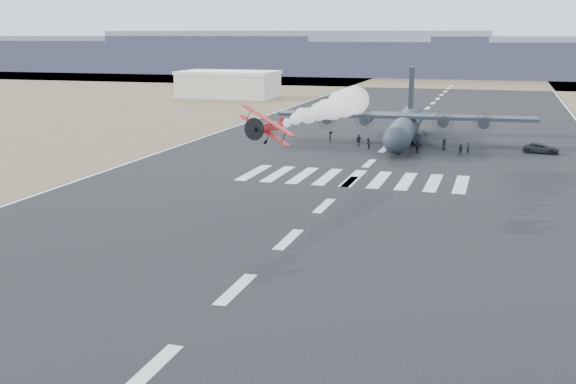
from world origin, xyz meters
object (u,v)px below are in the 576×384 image
at_px(crew_d, 359,140).
at_px(crew_b, 368,143).
at_px(aerobatic_biplane, 267,127).
at_px(crew_c, 331,137).
at_px(transport_aircraft, 405,124).
at_px(crew_h, 461,150).
at_px(crew_g, 468,148).
at_px(hangar_left, 228,84).
at_px(support_vehicle, 541,148).
at_px(crew_f, 418,147).
at_px(crew_e, 444,144).
at_px(crew_a, 398,141).

bearing_deg(crew_d, crew_b, 103.70).
height_order(aerobatic_biplane, crew_c, aerobatic_biplane).
bearing_deg(crew_d, transport_aircraft, -167.37).
relative_size(transport_aircraft, crew_h, 23.53).
xyz_separation_m(aerobatic_biplane, crew_g, (15.53, 40.87, -7.37)).
xyz_separation_m(hangar_left, crew_c, (43.37, -69.73, -2.48)).
xyz_separation_m(support_vehicle, crew_f, (-16.31, -5.00, 0.23)).
bearing_deg(crew_e, crew_h, -113.21).
distance_m(crew_c, crew_f, 14.69).
bearing_deg(support_vehicle, aerobatic_biplane, 161.68).
bearing_deg(crew_h, support_vehicle, 20.46).
relative_size(transport_aircraft, support_vehicle, 7.77).
xyz_separation_m(crew_b, crew_e, (10.53, 1.98, 0.02)).
relative_size(hangar_left, aerobatic_biplane, 4.90).
height_order(hangar_left, crew_d, hangar_left).
bearing_deg(crew_a, crew_c, 143.22).
relative_size(crew_a, crew_g, 1.17).
relative_size(hangar_left, crew_f, 13.52).
distance_m(crew_g, crew_h, 2.05).
bearing_deg(hangar_left, crew_h, -50.32).
xyz_separation_m(crew_f, crew_g, (6.70, 1.48, -0.11)).
bearing_deg(support_vehicle, hangar_left, 57.38).
distance_m(crew_b, crew_g, 13.99).
distance_m(crew_b, crew_e, 10.71).
bearing_deg(support_vehicle, crew_g, 121.33).
distance_m(hangar_left, support_vehicle, 101.59).
bearing_deg(support_vehicle, crew_d, 104.03).
height_order(support_vehicle, crew_d, crew_d).
distance_m(transport_aircraft, crew_b, 8.74).
distance_m(transport_aircraft, crew_a, 5.35).
xyz_separation_m(crew_b, crew_d, (-1.67, 1.70, 0.11)).
height_order(aerobatic_biplane, crew_d, aerobatic_biplane).
bearing_deg(crew_g, aerobatic_biplane, 164.37).
bearing_deg(crew_f, support_vehicle, -44.01).
distance_m(aerobatic_biplane, crew_a, 44.71).
distance_m(transport_aircraft, crew_h, 13.31).
relative_size(crew_b, crew_h, 0.97).
relative_size(crew_d, crew_f, 0.98).
bearing_deg(transport_aircraft, crew_f, -75.31).
bearing_deg(crew_f, hangar_left, 66.05).
bearing_deg(crew_b, transport_aircraft, 156.94).
distance_m(support_vehicle, crew_e, 13.10).
bearing_deg(crew_b, crew_e, 107.94).
height_order(crew_a, crew_d, crew_a).
xyz_separation_m(aerobatic_biplane, crew_b, (1.55, 41.45, -7.39)).
relative_size(aerobatic_biplane, crew_d, 2.80).
relative_size(crew_g, crew_h, 1.00).
bearing_deg(transport_aircraft, crew_e, -43.61).
bearing_deg(crew_b, crew_g, 94.90).
bearing_deg(hangar_left, transport_aircraft, -50.69).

